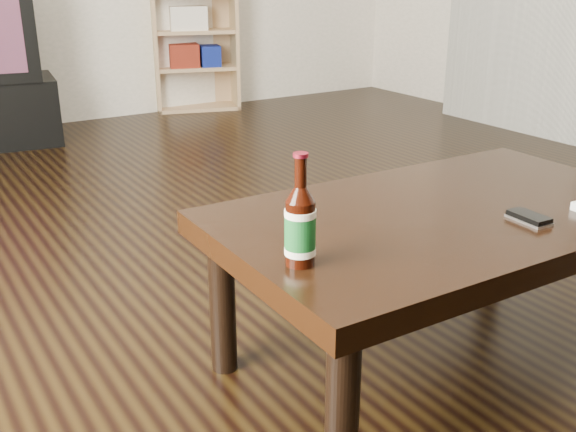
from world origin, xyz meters
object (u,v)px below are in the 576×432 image
bookshelf (193,28)px  phone (529,218)px  coffee_table (445,230)px  beer_bottle (300,226)px

bookshelf → phone: size_ratio=10.49×
bookshelf → coffee_table: bearing=-87.5°
bookshelf → beer_bottle: size_ratio=4.77×
beer_bottle → phone: bearing=-8.4°
coffee_table → phone: 0.21m
bookshelf → phone: bearing=-85.3°
phone → coffee_table: bearing=123.8°
bookshelf → coffee_table: size_ratio=0.95×
beer_bottle → phone: (0.62, -0.09, -0.08)m
beer_bottle → phone: 0.63m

